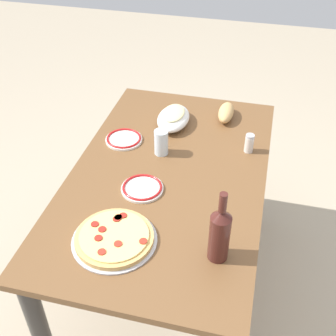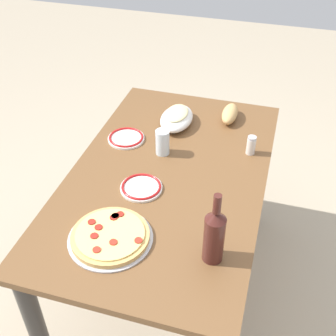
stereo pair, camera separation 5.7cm
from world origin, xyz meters
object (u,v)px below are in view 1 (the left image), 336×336
(bread_loaf, at_px, (226,113))
(spice_shaker, at_px, (249,143))
(wine_bottle, at_px, (220,233))
(side_plate_near, at_px, (142,188))
(dining_table, at_px, (168,197))
(pepperoni_pizza, at_px, (114,238))
(side_plate_far, at_px, (124,139))
(baked_pasta_dish, at_px, (173,117))
(water_glass, at_px, (161,142))

(bread_loaf, relative_size, spice_shaker, 2.01)
(wine_bottle, xyz_separation_m, side_plate_near, (-0.26, -0.34, -0.10))
(bread_loaf, bearing_deg, dining_table, -19.40)
(pepperoni_pizza, bearing_deg, side_plate_near, 176.58)
(wine_bottle, relative_size, spice_shaker, 3.23)
(pepperoni_pizza, bearing_deg, wine_bottle, 92.92)
(wine_bottle, height_order, side_plate_far, wine_bottle)
(baked_pasta_dish, height_order, side_plate_far, baked_pasta_dish)
(dining_table, height_order, wine_bottle, wine_bottle)
(baked_pasta_dish, bearing_deg, wine_bottle, 23.64)
(dining_table, height_order, side_plate_far, side_plate_far)
(pepperoni_pizza, xyz_separation_m, water_glass, (-0.54, 0.03, 0.04))
(dining_table, relative_size, side_plate_far, 7.93)
(baked_pasta_dish, xyz_separation_m, side_plate_near, (0.50, -0.01, -0.03))
(dining_table, height_order, pepperoni_pizza, pepperoni_pizza)
(side_plate_far, bearing_deg, bread_loaf, 125.40)
(water_glass, height_order, bread_loaf, water_glass)
(dining_table, relative_size, spice_shaker, 15.45)
(side_plate_near, bearing_deg, bread_loaf, 157.98)
(side_plate_near, bearing_deg, side_plate_far, -149.66)
(pepperoni_pizza, xyz_separation_m, spice_shaker, (-0.65, 0.40, 0.03))
(water_glass, relative_size, side_plate_far, 0.68)
(dining_table, height_order, bread_loaf, bread_loaf)
(pepperoni_pizza, height_order, water_glass, water_glass)
(water_glass, distance_m, side_plate_far, 0.21)
(pepperoni_pizza, height_order, spice_shaker, spice_shaker)
(water_glass, relative_size, spice_shaker, 1.33)
(side_plate_far, bearing_deg, baked_pasta_dish, 134.71)
(spice_shaker, bearing_deg, baked_pasta_dish, -109.61)
(dining_table, distance_m, bread_loaf, 0.55)
(dining_table, distance_m, baked_pasta_dish, 0.42)
(baked_pasta_dish, bearing_deg, spice_shaker, 70.39)
(pepperoni_pizza, xyz_separation_m, bread_loaf, (-0.90, 0.27, 0.02))
(pepperoni_pizza, bearing_deg, dining_table, 167.20)
(wine_bottle, height_order, side_plate_near, wine_bottle)
(side_plate_far, bearing_deg, dining_table, 53.99)
(water_glass, bearing_deg, bread_loaf, 146.47)
(dining_table, relative_size, bread_loaf, 7.68)
(pepperoni_pizza, distance_m, spice_shaker, 0.76)
(pepperoni_pizza, distance_m, bread_loaf, 0.94)
(baked_pasta_dish, height_order, side_plate_near, baked_pasta_dish)
(bread_loaf, bearing_deg, spice_shaker, 28.63)
(wine_bottle, bearing_deg, pepperoni_pizza, -87.08)
(wine_bottle, relative_size, water_glass, 2.43)
(side_plate_near, distance_m, bread_loaf, 0.66)
(pepperoni_pizza, height_order, wine_bottle, wine_bottle)
(pepperoni_pizza, height_order, side_plate_near, pepperoni_pizza)
(baked_pasta_dish, distance_m, bread_loaf, 0.27)
(baked_pasta_dish, bearing_deg, side_plate_near, -1.09)
(wine_bottle, height_order, spice_shaker, wine_bottle)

